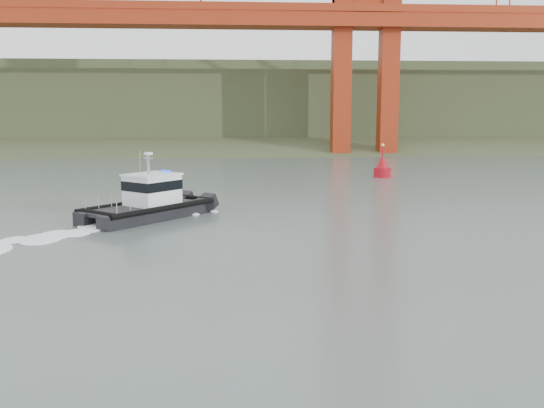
{
  "coord_description": "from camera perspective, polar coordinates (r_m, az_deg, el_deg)",
  "views": [
    {
      "loc": [
        -0.91,
        -26.5,
        7.71
      ],
      "look_at": [
        1.56,
        7.43,
        2.4
      ],
      "focal_mm": 40.0,
      "sensor_mm": 36.0,
      "label": 1
    }
  ],
  "objects": [
    {
      "name": "ground",
      "position": [
        27.61,
        -2.12,
        -7.35
      ],
      "size": [
        400.0,
        400.0,
        0.0
      ],
      "primitive_type": "plane",
      "color": "#45524D",
      "rests_on": "ground"
    },
    {
      "name": "headlands",
      "position": [
        152.0,
        -3.85,
        8.6
      ],
      "size": [
        500.0,
        105.36,
        27.12
      ],
      "color": "#404C2B",
      "rests_on": "ground"
    },
    {
      "name": "patrol_boat",
      "position": [
        44.28,
        -11.47,
        0.27
      ],
      "size": [
        9.33,
        9.99,
        4.88
      ],
      "rotation": [
        0.0,
        0.0,
        -0.71
      ],
      "color": "black",
      "rests_on": "ground"
    },
    {
      "name": "nav_buoy",
      "position": [
        70.96,
        10.34,
        3.36
      ],
      "size": [
        1.96,
        1.96,
        4.08
      ],
      "color": "#A60B15",
      "rests_on": "ground"
    }
  ]
}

